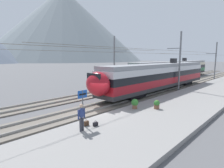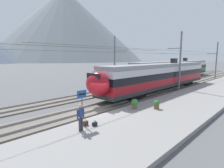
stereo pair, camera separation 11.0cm
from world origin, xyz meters
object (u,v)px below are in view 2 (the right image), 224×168
platform_sign (82,100)px  potted_plant_platform_edge (135,103)px  train_near_platform (160,76)px  train_far_track (175,69)px  passenger_walking (81,116)px  catenary_mast_east (216,61)px  handbag_beside_passenger (95,124)px  handbag_near_sign (86,123)px  catenary_mast_mid (179,61)px  potted_plant_by_shelter (156,104)px  catenary_mast_far_side (115,61)px

platform_sign → potted_plant_platform_edge: (5.50, -0.11, -1.21)m
train_near_platform → train_far_track: size_ratio=0.76×
platform_sign → passenger_walking: platform_sign is taller
catenary_mast_east → handbag_beside_passenger: bearing=-176.5°
passenger_walking → handbag_near_sign: bearing=34.1°
handbag_beside_passenger → platform_sign: bearing=127.3°
train_near_platform → handbag_near_sign: 16.00m
catenary_mast_mid → potted_plant_by_shelter: (-11.01, -2.99, -3.51)m
platform_sign → potted_plant_by_shelter: size_ratio=3.09×
catenary_mast_east → potted_plant_platform_edge: size_ratio=47.20×
catenary_mast_far_side → handbag_beside_passenger: size_ratio=107.13×
train_near_platform → handbag_near_sign: (-15.55, -3.33, -1.75)m
handbag_beside_passenger → potted_plant_platform_edge: (5.01, 0.54, 0.37)m
catenary_mast_mid → catenary_mast_east: 17.77m
catenary_mast_east → potted_plant_platform_edge: catenary_mast_east is taller
potted_plant_by_shelter → catenary_mast_mid: bearing=15.2°
catenary_mast_mid → catenary_mast_east: bearing=0.0°
catenary_mast_east → passenger_walking: catenary_mast_east is taller
train_far_track → handbag_beside_passenger: 31.63m
train_near_platform → handbag_beside_passenger: 15.75m
train_far_track → handbag_beside_passenger: size_ratio=85.37×
train_near_platform → train_far_track: bearing=17.8°
train_far_track → catenary_mast_far_side: catenary_mast_far_side is taller
train_near_platform → potted_plant_platform_edge: bearing=-162.1°
passenger_walking → potted_plant_by_shelter: bearing=-6.4°
passenger_walking → potted_plant_platform_edge: 6.17m
passenger_walking → handbag_beside_passenger: bearing=1.3°
catenary_mast_mid → catenary_mast_far_side: bearing=111.5°
catenary_mast_far_side → potted_plant_by_shelter: catenary_mast_far_side is taller
potted_plant_by_shelter → potted_plant_platform_edge: bearing=132.7°
platform_sign → catenary_mast_mid: bearing=4.8°
platform_sign → potted_plant_by_shelter: 7.07m
catenary_mast_far_side → handbag_near_sign: catenary_mast_far_side is taller
catenary_mast_east → handbag_beside_passenger: (-35.07, -2.14, -3.58)m
train_near_platform → potted_plant_by_shelter: bearing=-152.3°
passenger_walking → potted_plant_by_shelter: (7.41, -0.83, -0.54)m
train_near_platform → catenary_mast_far_side: (-1.34, 7.10, 1.91)m
catenary_mast_far_side → handbag_beside_passenger: (-13.84, -10.92, -3.69)m
handbag_beside_passenger → potted_plant_by_shelter: potted_plant_by_shelter is taller
train_near_platform → catenary_mast_east: (19.89, -1.67, 1.80)m
potted_plant_by_shelter → platform_sign: bearing=167.5°
platform_sign → potted_plant_platform_edge: 5.64m
train_far_track → platform_sign: train_far_track is taller
catenary_mast_mid → potted_plant_platform_edge: (-12.29, -1.60, -3.42)m
train_near_platform → handbag_beside_passenger: size_ratio=65.30×
catenary_mast_mid → catenary_mast_far_side: catenary_mast_mid is taller
platform_sign → train_near_platform: bearing=11.4°
handbag_near_sign → passenger_walking: bearing=-145.9°
train_far_track → train_near_platform: bearing=-162.2°
potted_plant_by_shelter → train_far_track: bearing=21.6°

